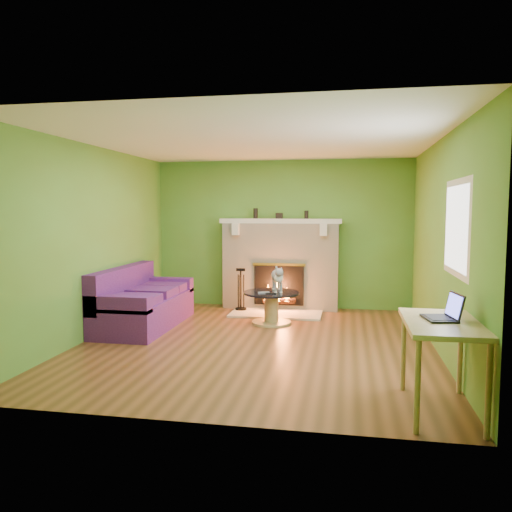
% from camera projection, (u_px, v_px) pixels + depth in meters
% --- Properties ---
extents(floor, '(5.00, 5.00, 0.00)m').
position_uv_depth(floor, '(257.00, 343.00, 6.51)').
color(floor, '#583419').
rests_on(floor, ground).
extents(ceiling, '(5.00, 5.00, 0.00)m').
position_uv_depth(ceiling, '(257.00, 141.00, 6.27)').
color(ceiling, white).
rests_on(ceiling, wall_back).
extents(wall_back, '(5.00, 0.00, 5.00)m').
position_uv_depth(wall_back, '(282.00, 234.00, 8.84)').
color(wall_back, '#52802A').
rests_on(wall_back, floor).
extents(wall_front, '(5.00, 0.00, 5.00)m').
position_uv_depth(wall_front, '(200.00, 265.00, 3.94)').
color(wall_front, '#52802A').
rests_on(wall_front, floor).
extents(wall_left, '(0.00, 5.00, 5.00)m').
position_uv_depth(wall_left, '(94.00, 242.00, 6.79)').
color(wall_left, '#52802A').
rests_on(wall_left, floor).
extents(wall_right, '(0.00, 5.00, 5.00)m').
position_uv_depth(wall_right, '(441.00, 246.00, 5.99)').
color(wall_right, '#52802A').
rests_on(wall_right, floor).
extents(window_frame, '(0.00, 1.20, 1.20)m').
position_uv_depth(window_frame, '(457.00, 228.00, 5.08)').
color(window_frame, silver).
rests_on(window_frame, wall_right).
extents(window_pane, '(0.00, 1.06, 1.06)m').
position_uv_depth(window_pane, '(456.00, 228.00, 5.09)').
color(window_pane, white).
rests_on(window_pane, wall_right).
extents(fireplace, '(2.10, 0.46, 1.58)m').
position_uv_depth(fireplace, '(280.00, 265.00, 8.71)').
color(fireplace, beige).
rests_on(fireplace, floor).
extents(hearth, '(1.50, 0.75, 0.03)m').
position_uv_depth(hearth, '(276.00, 314.00, 8.27)').
color(hearth, beige).
rests_on(hearth, floor).
extents(mantel, '(2.10, 0.28, 0.08)m').
position_uv_depth(mantel, '(280.00, 221.00, 8.62)').
color(mantel, beige).
rests_on(mantel, fireplace).
extents(sofa, '(0.89, 1.97, 0.88)m').
position_uv_depth(sofa, '(141.00, 304.00, 7.42)').
color(sofa, '#46185C').
rests_on(sofa, floor).
extents(coffee_table, '(0.86, 0.86, 0.49)m').
position_uv_depth(coffee_table, '(271.00, 305.00, 7.61)').
color(coffee_table, tan).
rests_on(coffee_table, floor).
extents(desk, '(0.62, 1.07, 0.79)m').
position_uv_depth(desk, '(442.00, 332.00, 4.24)').
color(desk, tan).
rests_on(desk, floor).
extents(cat, '(0.39, 0.68, 0.40)m').
position_uv_depth(cat, '(277.00, 279.00, 7.60)').
color(cat, slate).
rests_on(cat, coffee_table).
extents(remote_silver, '(0.17, 0.10, 0.02)m').
position_uv_depth(remote_silver, '(264.00, 292.00, 7.49)').
color(remote_silver, gray).
rests_on(remote_silver, coffee_table).
extents(remote_black, '(0.16, 0.05, 0.02)m').
position_uv_depth(remote_black, '(271.00, 293.00, 7.41)').
color(remote_black, black).
rests_on(remote_black, coffee_table).
extents(laptop, '(0.33, 0.36, 0.24)m').
position_uv_depth(laptop, '(440.00, 306.00, 4.27)').
color(laptop, black).
rests_on(laptop, desk).
extents(fire_tools, '(0.19, 0.19, 0.72)m').
position_uv_depth(fire_tools, '(241.00, 289.00, 8.50)').
color(fire_tools, black).
rests_on(fire_tools, hearth).
extents(mantel_vase_left, '(0.08, 0.08, 0.18)m').
position_uv_depth(mantel_vase_left, '(256.00, 213.00, 8.71)').
color(mantel_vase_left, black).
rests_on(mantel_vase_left, mantel).
extents(mantel_vase_right, '(0.07, 0.07, 0.14)m').
position_uv_depth(mantel_vase_right, '(306.00, 215.00, 8.56)').
color(mantel_vase_right, black).
rests_on(mantel_vase_right, mantel).
extents(mantel_box, '(0.12, 0.08, 0.10)m').
position_uv_depth(mantel_box, '(279.00, 216.00, 8.64)').
color(mantel_box, black).
rests_on(mantel_box, mantel).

